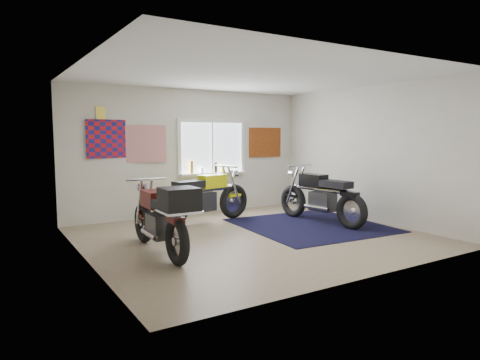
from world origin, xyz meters
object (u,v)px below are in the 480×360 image
navy_rug (311,225)px  maroon_tourer (162,218)px  black_chrome_bike (321,198)px  yellow_triumph (204,198)px

navy_rug → maroon_tourer: bearing=-172.0°
black_chrome_bike → yellow_triumph: bearing=52.7°
black_chrome_bike → maroon_tourer: 3.55m
yellow_triumph → black_chrome_bike: (1.96, -1.19, 0.00)m
black_chrome_bike → maroon_tourer: (-3.50, -0.55, 0.06)m
navy_rug → black_chrome_bike: (0.34, 0.10, 0.49)m
navy_rug → yellow_triumph: 2.13m
maroon_tourer → black_chrome_bike: bearing=-79.8°
navy_rug → yellow_triumph: (-1.62, 1.30, 0.49)m
yellow_triumph → maroon_tourer: yellow_triumph is taller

